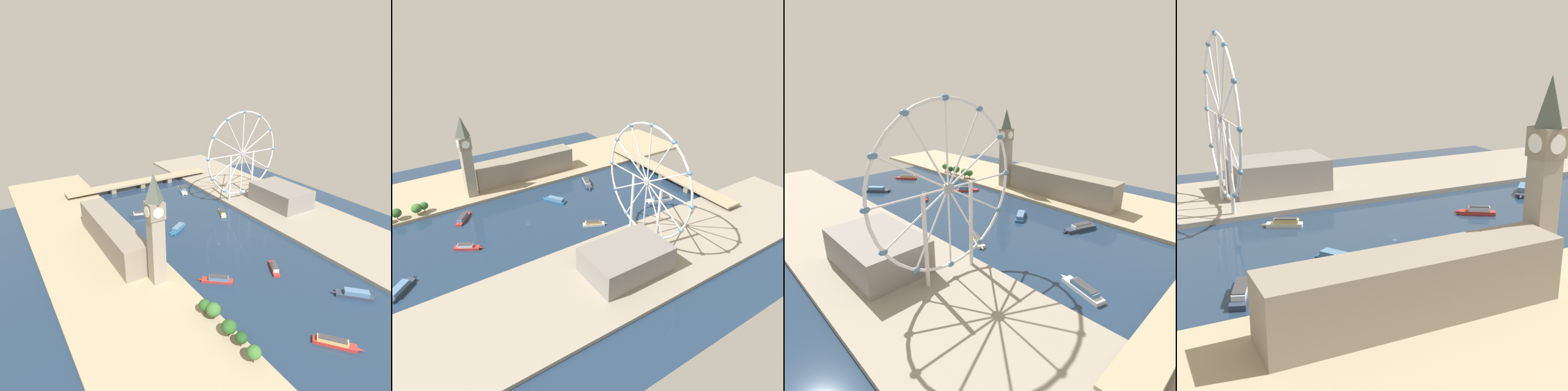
{
  "view_description": "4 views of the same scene",
  "coord_description": "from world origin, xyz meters",
  "views": [
    {
      "loc": [
        -169.89,
        -229.98,
        158.6
      ],
      "look_at": [
        19.78,
        71.77,
        17.82
      ],
      "focal_mm": 32.3,
      "sensor_mm": 36.0,
      "label": 1
    },
    {
      "loc": [
        276.18,
        -114.34,
        186.28
      ],
      "look_at": [
        10.66,
        60.53,
        15.02
      ],
      "focal_mm": 33.96,
      "sensor_mm": 36.0,
      "label": 2
    },
    {
      "loc": [
        181.73,
        198.9,
        107.46
      ],
      "look_at": [
        1.67,
        12.29,
        18.97
      ],
      "focal_mm": 28.91,
      "sensor_mm": 36.0,
      "label": 3
    },
    {
      "loc": [
        -241.55,
        130.41,
        100.72
      ],
      "look_at": [
        6.52,
        10.06,
        21.57
      ],
      "focal_mm": 50.7,
      "sensor_mm": 36.0,
      "label": 4
    }
  ],
  "objects": [
    {
      "name": "riverbank_left",
      "position": [
        -103.75,
        0.0,
        1.5
      ],
      "size": [
        90.0,
        520.0,
        3.0
      ],
      "primitive_type": "cube",
      "color": "tan",
      "rests_on": "ground_plane"
    },
    {
      "name": "tour_boat_4",
      "position": [
        34.86,
        -115.9,
        2.28
      ],
      "size": [
        23.46,
        24.62,
        5.43
      ],
      "rotation": [
        0.0,
        0.0,
        2.32
      ],
      "color": "#2D384C",
      "rests_on": "ground_plane"
    },
    {
      "name": "clock_tower",
      "position": [
        -76.0,
        -27.65,
        46.63
      ],
      "size": [
        12.62,
        12.62,
        83.99
      ],
      "color": "gray",
      "rests_on": "riverbank_left"
    },
    {
      "name": "riverside_hall",
      "position": [
        107.56,
        30.98,
        13.33
      ],
      "size": [
        41.4,
        62.25,
        20.67
      ],
      "primitive_type": "cube",
      "color": "gray",
      "rests_on": "riverbank_right"
    },
    {
      "name": "parliament_block",
      "position": [
        -86.74,
        37.82,
        15.6
      ],
      "size": [
        22.0,
        114.95,
        25.21
      ],
      "primitive_type": "cube",
      "color": "gray",
      "rests_on": "riverbank_left"
    },
    {
      "name": "riverbank_right",
      "position": [
        103.75,
        0.0,
        1.5
      ],
      "size": [
        90.0,
        520.0,
        3.0
      ],
      "primitive_type": "cube",
      "color": "gray",
      "rests_on": "ground_plane"
    },
    {
      "name": "tour_boat_0",
      "position": [
        37.82,
        131.53,
        2.14
      ],
      "size": [
        13.7,
        31.09,
        5.17
      ],
      "rotation": [
        0.0,
        0.0,
        4.43
      ],
      "color": "white",
      "rests_on": "ground_plane"
    },
    {
      "name": "tour_boat_1",
      "position": [
        -36.93,
        -49.43,
        2.09
      ],
      "size": [
        23.91,
        20.49,
        5.07
      ],
      "rotation": [
        0.0,
        0.0,
        2.46
      ],
      "color": "#B22D28",
      "rests_on": "ground_plane"
    },
    {
      "name": "tour_boat_5",
      "position": [
        -35.33,
        89.27,
        2.21
      ],
      "size": [
        31.64,
        15.43,
        5.38
      ],
      "rotation": [
        0.0,
        0.0,
        5.94
      ],
      "color": "#2D384C",
      "rests_on": "ground_plane"
    },
    {
      "name": "ferris_wheel",
      "position": [
        81.68,
        70.31,
        55.47
      ],
      "size": [
        98.52,
        3.2,
        101.85
      ],
      "color": "silver",
      "rests_on": "riverbank_right"
    },
    {
      "name": "ground_plane",
      "position": [
        0.0,
        0.0,
        0.0
      ],
      "size": [
        377.5,
        377.5,
        0.0
      ],
      "primitive_type": "plane",
      "color": "#1E334C"
    },
    {
      "name": "tour_boat_7",
      "position": [
        10.7,
        -60.61,
        2.15
      ],
      "size": [
        16.15,
        22.96,
        5.37
      ],
      "rotation": [
        0.0,
        0.0,
        1.02
      ],
      "color": "#B22D28",
      "rests_on": "ground_plane"
    },
    {
      "name": "tour_boat_2",
      "position": [
        39.09,
        48.38,
        2.09
      ],
      "size": [
        13.2,
        22.5,
        5.03
      ],
      "rotation": [
        0.0,
        0.0,
        1.13
      ],
      "color": "beige",
      "rests_on": "ground_plane"
    },
    {
      "name": "tree_row_embankment",
      "position": [
        -65.4,
        -97.58,
        9.96
      ],
      "size": [
        10.7,
        54.95,
        11.49
      ],
      "color": "#513823",
      "rests_on": "riverbank_left"
    },
    {
      "name": "river_bridge",
      "position": [
        0.0,
        175.58,
        6.29
      ],
      "size": [
        189.5,
        17.68,
        8.13
      ],
      "color": "tan",
      "rests_on": "ground_plane"
    },
    {
      "name": "tour_boat_3",
      "position": [
        -20.52,
        40.38,
        1.99
      ],
      "size": [
        25.43,
        18.64,
        4.65
      ],
      "rotation": [
        0.0,
        0.0,
        3.72
      ],
      "color": "#235684",
      "rests_on": "ground_plane"
    }
  ]
}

